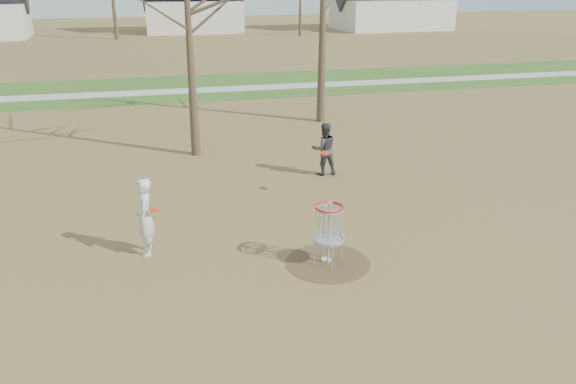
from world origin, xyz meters
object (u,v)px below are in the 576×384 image
at_px(player_standing, 144,217).
at_px(disc_grounded, 326,259).
at_px(disc_golf_basket, 329,224).
at_px(player_throwing, 324,149).

relative_size(player_standing, disc_grounded, 7.83).
bearing_deg(player_standing, disc_grounded, 70.70).
relative_size(player_standing, disc_golf_basket, 1.28).
bearing_deg(disc_golf_basket, player_standing, 159.63).
height_order(player_throwing, disc_golf_basket, player_throwing).
bearing_deg(disc_grounded, player_standing, 161.36).
xyz_separation_m(player_throwing, disc_grounded, (-1.61, -5.37, -0.79)).
distance_m(player_throwing, disc_golf_basket, 5.73).
height_order(player_standing, player_throwing, player_standing).
relative_size(player_throwing, disc_golf_basket, 1.19).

